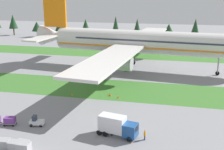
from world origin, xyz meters
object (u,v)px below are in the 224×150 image
at_px(baggage_tug, 36,122).
at_px(uld_container_1, 3,144).
at_px(airliner, 137,42).
at_px(ground_crew_loader, 145,135).
at_px(uld_container_0, 16,146).
at_px(taxiway_marker_1, 118,97).
at_px(taxiway_marker_0, 110,95).
at_px(cargo_dolly_lead, 10,120).
at_px(taxiway_marker_3, 110,94).
at_px(ground_crew_marshaller, 112,130).
at_px(uld_container_3, 22,145).
at_px(uld_container_2, 24,147).
at_px(catering_truck, 117,125).
at_px(taxiway_marker_2, 72,94).

height_order(baggage_tug, uld_container_1, baggage_tug).
bearing_deg(airliner, ground_crew_loader, 15.49).
bearing_deg(ground_crew_loader, uld_container_0, -75.07).
bearing_deg(taxiway_marker_1, taxiway_marker_0, 156.75).
bearing_deg(cargo_dolly_lead, airliner, 150.29).
bearing_deg(taxiway_marker_3, taxiway_marker_1, -23.27).
height_order(ground_crew_marshaller, taxiway_marker_3, ground_crew_marshaller).
height_order(ground_crew_loader, uld_container_3, ground_crew_loader).
relative_size(cargo_dolly_lead, uld_container_2, 1.21).
xyz_separation_m(uld_container_3, taxiway_marker_3, (7.79, 27.00, -0.43)).
bearing_deg(uld_container_0, baggage_tug, 96.47).
bearing_deg(taxiway_marker_3, uld_container_2, -104.66).
relative_size(catering_truck, taxiway_marker_3, 11.05).
relative_size(catering_truck, uld_container_0, 3.64).
bearing_deg(uld_container_3, taxiway_marker_0, 73.34).
height_order(baggage_tug, catering_truck, catering_truck).
distance_m(ground_crew_marshaller, taxiway_marker_1, 18.41).
distance_m(airliner, taxiway_marker_1, 29.47).
xyz_separation_m(uld_container_0, uld_container_3, (0.77, 0.51, -0.05)).
height_order(airliner, taxiway_marker_3, airliner).
bearing_deg(ground_crew_loader, catering_truck, -101.49).
distance_m(uld_container_2, taxiway_marker_1, 28.24).
relative_size(airliner, uld_container_0, 42.82).
bearing_deg(ground_crew_marshaller, uld_container_0, -16.84).
relative_size(airliner, ground_crew_marshaller, 49.22).
relative_size(ground_crew_loader, uld_container_1, 0.87).
distance_m(baggage_tug, taxiway_marker_2, 16.96).
distance_m(ground_crew_loader, uld_container_2, 19.52).
bearing_deg(baggage_tug, taxiway_marker_2, 168.58).
distance_m(uld_container_3, taxiway_marker_2, 25.35).
height_order(uld_container_2, taxiway_marker_0, uld_container_2).
distance_m(uld_container_1, uld_container_3, 3.16).
xyz_separation_m(uld_container_1, taxiway_marker_2, (1.98, 25.58, -0.51)).
relative_size(baggage_tug, uld_container_2, 1.39).
xyz_separation_m(uld_container_0, uld_container_2, (1.35, -0.07, -0.01)).
height_order(taxiway_marker_1, taxiway_marker_3, taxiway_marker_3).
height_order(cargo_dolly_lead, ground_crew_loader, ground_crew_loader).
distance_m(uld_container_1, taxiway_marker_0, 29.37).
bearing_deg(ground_crew_marshaller, taxiway_marker_0, -124.73).
bearing_deg(baggage_tug, uld_container_0, -2.90).
xyz_separation_m(airliner, uld_container_0, (-11.33, -54.71, -8.05)).
bearing_deg(taxiway_marker_3, baggage_tug, -117.21).
xyz_separation_m(airliner, ground_crew_loader, (7.84, -46.80, -7.91)).
bearing_deg(taxiway_marker_3, taxiway_marker_2, -169.38).
height_order(ground_crew_marshaller, taxiway_marker_2, ground_crew_marshaller).
xyz_separation_m(baggage_tug, uld_container_3, (1.78, -8.38, -0.06)).
height_order(uld_container_0, uld_container_1, uld_container_0).
bearing_deg(taxiway_marker_2, ground_crew_marshaller, -51.64).
bearing_deg(taxiway_marker_1, ground_crew_marshaller, -81.92).
bearing_deg(uld_container_3, catering_truck, 29.61).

